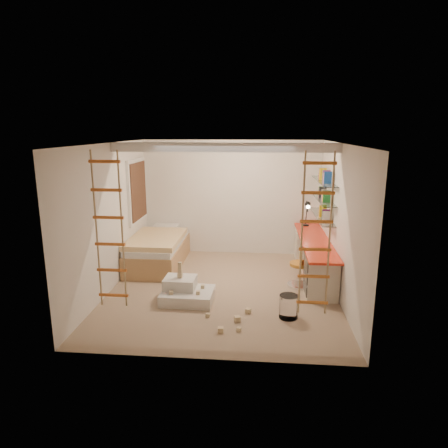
# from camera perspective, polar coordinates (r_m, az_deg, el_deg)

# --- Properties ---
(floor) EXTENTS (4.50, 4.50, 0.00)m
(floor) POSITION_cam_1_polar(r_m,az_deg,el_deg) (7.32, -0.21, -9.34)
(floor) COLOR #998263
(floor) RESTS_ON ground
(ceiling_beam) EXTENTS (4.00, 0.18, 0.16)m
(ceiling_beam) POSITION_cam_1_polar(r_m,az_deg,el_deg) (7.06, -0.00, 10.89)
(ceiling_beam) COLOR white
(ceiling_beam) RESTS_ON ceiling
(window_frame) EXTENTS (0.06, 1.15, 1.35)m
(window_frame) POSITION_cam_1_polar(r_m,az_deg,el_deg) (8.71, -12.35, 4.66)
(window_frame) COLOR white
(window_frame) RESTS_ON wall_left
(window_blind) EXTENTS (0.02, 1.00, 1.20)m
(window_blind) POSITION_cam_1_polar(r_m,az_deg,el_deg) (8.70, -12.09, 4.66)
(window_blind) COLOR #4C2D1E
(window_blind) RESTS_ON window_frame
(rope_ladder_left) EXTENTS (0.41, 0.04, 2.13)m
(rope_ladder_left) POSITION_cam_1_polar(r_m,az_deg,el_deg) (5.51, -16.07, -0.96)
(rope_ladder_left) COLOR orange
(rope_ladder_left) RESTS_ON ceiling
(rope_ladder_right) EXTENTS (0.41, 0.04, 2.13)m
(rope_ladder_right) POSITION_cam_1_polar(r_m,az_deg,el_deg) (5.20, 12.96, -1.63)
(rope_ladder_right) COLOR orange
(rope_ladder_right) RESTS_ON ceiling
(waste_bin) EXTENTS (0.29, 0.29, 0.36)m
(waste_bin) POSITION_cam_1_polar(r_m,az_deg,el_deg) (6.32, 9.21, -11.57)
(waste_bin) COLOR white
(waste_bin) RESTS_ON floor
(desk) EXTENTS (0.56, 2.80, 0.75)m
(desk) POSITION_cam_1_polar(r_m,az_deg,el_deg) (8.04, 12.68, -4.50)
(desk) COLOR red
(desk) RESTS_ON floor
(shelves) EXTENTS (0.25, 1.80, 0.71)m
(shelves) POSITION_cam_1_polar(r_m,az_deg,el_deg) (8.06, 13.92, 3.52)
(shelves) COLOR white
(shelves) RESTS_ON wall_right
(bed) EXTENTS (1.02, 2.00, 0.69)m
(bed) POSITION_cam_1_polar(r_m,az_deg,el_deg) (8.59, -9.35, -3.69)
(bed) COLOR #AD7F51
(bed) RESTS_ON floor
(task_lamp) EXTENTS (0.14, 0.36, 0.57)m
(task_lamp) POSITION_cam_1_polar(r_m,az_deg,el_deg) (8.77, 11.83, 2.00)
(task_lamp) COLOR black
(task_lamp) RESTS_ON desk
(swivel_chair) EXTENTS (0.47, 0.47, 0.74)m
(swivel_chair) POSITION_cam_1_polar(r_m,az_deg,el_deg) (7.49, 10.79, -6.79)
(swivel_chair) COLOR #B57122
(swivel_chair) RESTS_ON floor
(play_platform) EXTENTS (0.87, 0.69, 0.38)m
(play_platform) POSITION_cam_1_polar(r_m,az_deg,el_deg) (6.86, -5.51, -9.66)
(play_platform) COLOR silver
(play_platform) RESTS_ON floor
(toy_blocks) EXTENTS (1.33, 1.19, 0.65)m
(toy_blocks) POSITION_cam_1_polar(r_m,az_deg,el_deg) (6.47, -2.83, -10.30)
(toy_blocks) COLOR #CCB284
(toy_blocks) RESTS_ON floor
(books) EXTENTS (0.14, 0.70, 0.92)m
(books) POSITION_cam_1_polar(r_m,az_deg,el_deg) (8.04, 13.98, 4.65)
(books) COLOR white
(books) RESTS_ON shelves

